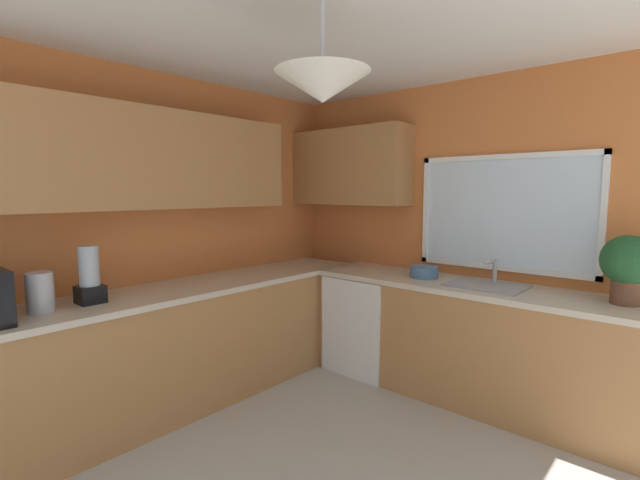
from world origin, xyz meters
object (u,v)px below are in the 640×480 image
object	(u,v)px
kettle	(40,293)
sink_assembly	(487,285)
blender_appliance	(89,277)
potted_plant	(628,264)
bowl	(424,272)
dishwasher	(369,322)

from	to	relation	value
kettle	sink_assembly	distance (m)	2.92
sink_assembly	blender_appliance	world-z (taller)	blender_appliance
sink_assembly	blender_appliance	bearing A→B (deg)	-128.28
potted_plant	sink_assembly	bearing A→B (deg)	-177.08
potted_plant	blender_appliance	xyz separation A→B (m)	(-2.51, -2.16, -0.09)
kettle	sink_assembly	bearing A→B (deg)	55.42
potted_plant	bowl	distance (m)	1.36
dishwasher	bowl	bearing A→B (deg)	3.39
sink_assembly	bowl	distance (m)	0.51
dishwasher	blender_appliance	bearing A→B (deg)	-107.57
kettle	potted_plant	distance (m)	3.49
dishwasher	blender_appliance	size ratio (longest dim) A/B	2.32
dishwasher	bowl	xyz separation A→B (m)	(0.51, 0.03, 0.51)
sink_assembly	blender_appliance	xyz separation A→B (m)	(-1.67, -2.12, 0.15)
potted_plant	kettle	bearing A→B (deg)	-135.55
blender_appliance	kettle	bearing A→B (deg)	-85.89
dishwasher	bowl	world-z (taller)	bowl
sink_assembly	blender_appliance	distance (m)	2.71
kettle	blender_appliance	world-z (taller)	blender_appliance
bowl	blender_appliance	distance (m)	2.42
sink_assembly	bowl	xyz separation A→B (m)	(-0.51, -0.01, 0.03)
sink_assembly	dishwasher	bearing A→B (deg)	-177.89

